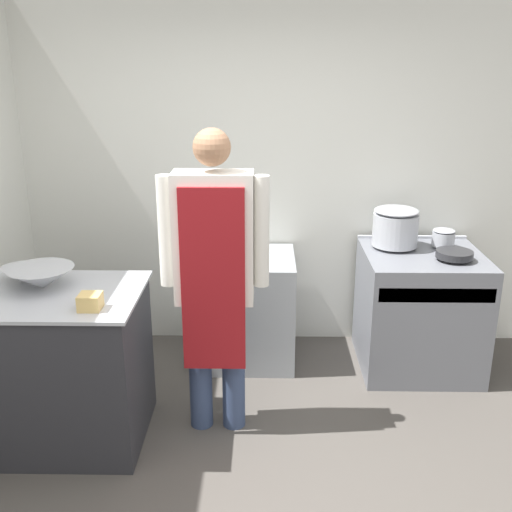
{
  "coord_description": "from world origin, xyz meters",
  "views": [
    {
      "loc": [
        0.12,
        -2.43,
        2.21
      ],
      "look_at": [
        0.06,
        1.15,
        1.02
      ],
      "focal_mm": 42.0,
      "sensor_mm": 36.0,
      "label": 1
    }
  ],
  "objects_px": {
    "person_cook": "(214,267)",
    "plastic_tub": "(90,302)",
    "fridge_unit": "(247,308)",
    "stock_pot": "(395,226)",
    "saute_pan": "(454,254)",
    "stove": "(419,310)",
    "sauce_pot": "(444,237)",
    "mixing_bowl": "(41,278)"
  },
  "relations": [
    {
      "from": "plastic_tub",
      "to": "sauce_pot",
      "type": "distance_m",
      "value": 2.57
    },
    {
      "from": "fridge_unit",
      "to": "stock_pot",
      "type": "xyz_separation_m",
      "value": [
        1.08,
        0.05,
        0.63
      ]
    },
    {
      "from": "mixing_bowl",
      "to": "stock_pot",
      "type": "bearing_deg",
      "value": 24.03
    },
    {
      "from": "stove",
      "to": "saute_pan",
      "type": "distance_m",
      "value": 0.53
    },
    {
      "from": "mixing_bowl",
      "to": "sauce_pot",
      "type": "height_order",
      "value": "mixing_bowl"
    },
    {
      "from": "saute_pan",
      "to": "sauce_pot",
      "type": "relative_size",
      "value": 1.55
    },
    {
      "from": "person_cook",
      "to": "saute_pan",
      "type": "relative_size",
      "value": 7.35
    },
    {
      "from": "sauce_pot",
      "to": "person_cook",
      "type": "bearing_deg",
      "value": -149.09
    },
    {
      "from": "mixing_bowl",
      "to": "stock_pot",
      "type": "xyz_separation_m",
      "value": [
        2.23,
        1.0,
        0.04
      ]
    },
    {
      "from": "stock_pot",
      "to": "saute_pan",
      "type": "distance_m",
      "value": 0.47
    },
    {
      "from": "saute_pan",
      "to": "sauce_pot",
      "type": "height_order",
      "value": "sauce_pot"
    },
    {
      "from": "stove",
      "to": "fridge_unit",
      "type": "height_order",
      "value": "stove"
    },
    {
      "from": "stove",
      "to": "plastic_tub",
      "type": "bearing_deg",
      "value": -150.81
    },
    {
      "from": "mixing_bowl",
      "to": "plastic_tub",
      "type": "height_order",
      "value": "mixing_bowl"
    },
    {
      "from": "fridge_unit",
      "to": "stock_pot",
      "type": "height_order",
      "value": "stock_pot"
    },
    {
      "from": "person_cook",
      "to": "mixing_bowl",
      "type": "relative_size",
      "value": 4.87
    },
    {
      "from": "stove",
      "to": "person_cook",
      "type": "xyz_separation_m",
      "value": [
        -1.43,
        -0.81,
        0.62
      ]
    },
    {
      "from": "fridge_unit",
      "to": "mixing_bowl",
      "type": "height_order",
      "value": "mixing_bowl"
    },
    {
      "from": "stove",
      "to": "stock_pot",
      "type": "relative_size",
      "value": 2.74
    },
    {
      "from": "saute_pan",
      "to": "sauce_pot",
      "type": "bearing_deg",
      "value": 90.0
    },
    {
      "from": "fridge_unit",
      "to": "plastic_tub",
      "type": "distance_m",
      "value": 1.58
    },
    {
      "from": "mixing_bowl",
      "to": "stock_pot",
      "type": "height_order",
      "value": "stock_pot"
    },
    {
      "from": "stove",
      "to": "person_cook",
      "type": "relative_size",
      "value": 0.49
    },
    {
      "from": "fridge_unit",
      "to": "stock_pot",
      "type": "bearing_deg",
      "value": 2.45
    },
    {
      "from": "plastic_tub",
      "to": "saute_pan",
      "type": "distance_m",
      "value": 2.44
    },
    {
      "from": "stove",
      "to": "sauce_pot",
      "type": "distance_m",
      "value": 0.56
    },
    {
      "from": "fridge_unit",
      "to": "mixing_bowl",
      "type": "xyz_separation_m",
      "value": [
        -1.16,
        -0.95,
        0.59
      ]
    },
    {
      "from": "stove",
      "to": "stock_pot",
      "type": "bearing_deg",
      "value": 143.14
    },
    {
      "from": "mixing_bowl",
      "to": "plastic_tub",
      "type": "relative_size",
      "value": 3.26
    },
    {
      "from": "sauce_pot",
      "to": "stove",
      "type": "bearing_deg",
      "value": -139.85
    },
    {
      "from": "person_cook",
      "to": "mixing_bowl",
      "type": "bearing_deg",
      "value": -177.59
    },
    {
      "from": "person_cook",
      "to": "plastic_tub",
      "type": "bearing_deg",
      "value": -151.93
    },
    {
      "from": "fridge_unit",
      "to": "saute_pan",
      "type": "relative_size",
      "value": 3.24
    },
    {
      "from": "saute_pan",
      "to": "sauce_pot",
      "type": "distance_m",
      "value": 0.28
    },
    {
      "from": "stove",
      "to": "saute_pan",
      "type": "bearing_deg",
      "value": -39.67
    },
    {
      "from": "stock_pot",
      "to": "saute_pan",
      "type": "height_order",
      "value": "stock_pot"
    },
    {
      "from": "fridge_unit",
      "to": "mixing_bowl",
      "type": "relative_size",
      "value": 2.14
    },
    {
      "from": "stove",
      "to": "sauce_pot",
      "type": "height_order",
      "value": "sauce_pot"
    },
    {
      "from": "stove",
      "to": "stock_pot",
      "type": "height_order",
      "value": "stock_pot"
    },
    {
      "from": "plastic_tub",
      "to": "stock_pot",
      "type": "relative_size",
      "value": 0.36
    },
    {
      "from": "stove",
      "to": "mixing_bowl",
      "type": "distance_m",
      "value": 2.63
    },
    {
      "from": "fridge_unit",
      "to": "plastic_tub",
      "type": "relative_size",
      "value": 6.99
    }
  ]
}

